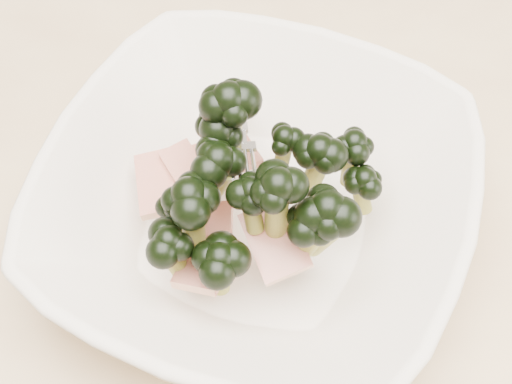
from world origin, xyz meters
TOP-DOWN VIEW (x-y plane):
  - dining_table at (0.00, 0.00)m, footprint 1.20×0.80m
  - broccoli_dish at (0.01, 0.08)m, footprint 0.39×0.39m

SIDE VIEW (x-z plane):
  - dining_table at x=0.00m, z-range 0.28..1.03m
  - broccoli_dish at x=0.01m, z-range 0.73..0.86m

